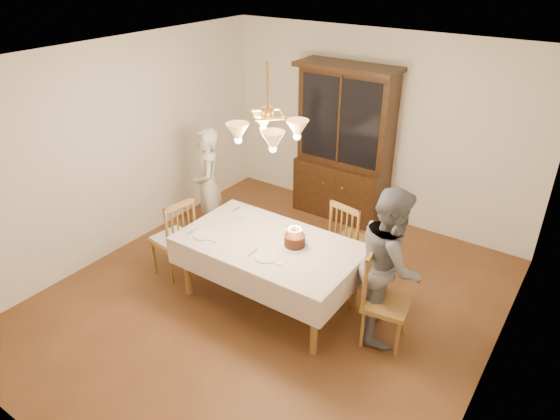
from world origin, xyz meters
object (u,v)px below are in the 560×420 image
Objects in this scene: china_hutch at (344,147)px; birthday_cake at (295,241)px; chair_far_side at (352,243)px; dining_table at (269,248)px; elderly_woman at (208,186)px.

china_hutch is 2.27m from birthday_cake.
birthday_cake is (-0.24, -0.85, 0.38)m from chair_far_side.
dining_table is 6.33× the size of birthday_cake.
birthday_cake is at bearing -105.91° from chair_far_side.
elderly_woman is at bearing 155.12° from dining_table.
dining_table is 1.09m from chair_far_side.
chair_far_side is 3.33× the size of birthday_cake.
dining_table is 2.31m from china_hutch.
elderly_woman is 5.05× the size of birthday_cake.
chair_far_side is at bearing 52.85° from elderly_woman.
chair_far_side is (0.51, 0.93, -0.24)m from dining_table.
chair_far_side is at bearing 74.09° from birthday_cake.
elderly_woman reaches higher than dining_table.
dining_table is at bearing 20.48° from elderly_woman.
china_hutch reaches higher than birthday_cake.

